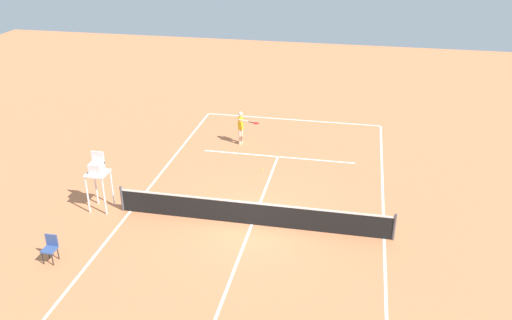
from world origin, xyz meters
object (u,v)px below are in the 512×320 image
object	(u,v)px
player_serving	(241,125)
courtside_chair_near	(50,247)
tennis_ball	(262,170)
umpire_chair	(97,172)

from	to	relation	value
player_serving	courtside_chair_near	world-z (taller)	player_serving
tennis_ball	courtside_chair_near	xyz separation A→B (m)	(5.72, 8.02, 0.50)
tennis_ball	umpire_chair	size ratio (longest dim) A/B	0.03
tennis_ball	courtside_chair_near	world-z (taller)	courtside_chair_near
player_serving	umpire_chair	world-z (taller)	umpire_chair
tennis_ball	umpire_chair	xyz separation A→B (m)	(5.62, 4.50, 1.57)
umpire_chair	tennis_ball	bearing A→B (deg)	-141.31
umpire_chair	courtside_chair_near	size ratio (longest dim) A/B	2.54
tennis_ball	umpire_chair	distance (m)	7.37
courtside_chair_near	umpire_chair	bearing A→B (deg)	-91.66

